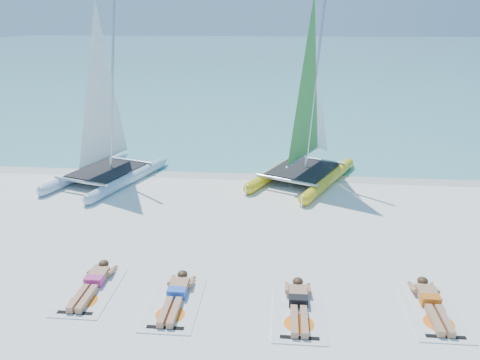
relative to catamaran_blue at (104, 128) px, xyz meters
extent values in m
plane|color=white|center=(4.27, -4.40, -1.85)|extent=(140.00, 140.00, 0.00)
cube|color=#75C3BD|center=(4.27, 58.60, -1.84)|extent=(140.00, 115.00, 0.01)
cube|color=silver|center=(4.27, 1.10, -1.84)|extent=(140.00, 1.40, 0.01)
cylinder|color=silver|center=(-0.89, 0.19, -1.67)|extent=(1.60, 3.98, 0.36)
cone|color=silver|center=(-0.20, 2.32, -1.67)|extent=(0.49, 0.60, 0.34)
cylinder|color=silver|center=(0.83, -0.37, -1.67)|extent=(1.60, 3.98, 0.36)
cone|color=silver|center=(1.53, 1.76, -1.67)|extent=(0.49, 0.60, 0.34)
cube|color=black|center=(-0.03, -0.09, -1.46)|extent=(2.36, 2.67, 0.03)
cylinder|color=silver|center=(0.20, 0.60, 1.33)|extent=(0.41, 1.04, 5.60)
cylinder|color=yellow|center=(5.82, 0.97, -1.66)|extent=(2.13, 4.02, 0.38)
cone|color=yellow|center=(6.81, 3.10, -1.66)|extent=(0.55, 0.64, 0.36)
cylinder|color=yellow|center=(7.55, 0.17, -1.66)|extent=(2.13, 4.02, 0.38)
cone|color=yellow|center=(8.54, 2.30, -1.66)|extent=(0.55, 0.64, 0.36)
cube|color=black|center=(6.69, 0.57, -1.44)|extent=(2.65, 2.89, 0.03)
cylinder|color=silver|center=(7.01, 1.26, 1.48)|extent=(0.55, 1.05, 5.87)
cube|color=white|center=(2.08, -6.82, -1.84)|extent=(1.00, 1.85, 0.02)
cube|color=tan|center=(2.08, -6.39, -1.73)|extent=(0.36, 0.55, 0.17)
cube|color=#C72E85|center=(2.08, -6.59, -1.72)|extent=(0.37, 0.22, 0.17)
cube|color=tan|center=(2.08, -7.19, -1.76)|extent=(0.31, 0.85, 0.13)
sphere|color=tan|center=(2.08, -6.02, -1.69)|extent=(0.21, 0.21, 0.21)
ellipsoid|color=#3A2515|center=(2.08, -6.01, -1.65)|extent=(0.22, 0.24, 0.15)
cube|color=white|center=(3.92, -7.11, -1.84)|extent=(1.00, 1.85, 0.02)
cube|color=tan|center=(3.92, -6.68, -1.73)|extent=(0.36, 0.55, 0.17)
cube|color=blue|center=(3.92, -6.88, -1.72)|extent=(0.37, 0.22, 0.17)
cube|color=tan|center=(3.92, -7.48, -1.76)|extent=(0.31, 0.85, 0.13)
sphere|color=tan|center=(3.92, -6.31, -1.69)|extent=(0.21, 0.21, 0.21)
ellipsoid|color=#3A2515|center=(3.92, -6.30, -1.65)|extent=(0.22, 0.24, 0.15)
cube|color=white|center=(6.35, -7.17, -1.84)|extent=(1.00, 1.85, 0.02)
cube|color=tan|center=(6.35, -6.74, -1.73)|extent=(0.36, 0.55, 0.17)
cube|color=black|center=(6.35, -6.94, -1.72)|extent=(0.37, 0.22, 0.17)
cube|color=tan|center=(6.35, -7.54, -1.76)|extent=(0.31, 0.85, 0.13)
sphere|color=tan|center=(6.35, -6.37, -1.69)|extent=(0.21, 0.21, 0.21)
ellipsoid|color=#3A2515|center=(6.35, -6.36, -1.65)|extent=(0.22, 0.24, 0.15)
cube|color=white|center=(8.93, -6.91, -1.84)|extent=(1.00, 1.85, 0.02)
cube|color=tan|center=(8.93, -6.48, -1.73)|extent=(0.36, 0.55, 0.17)
cube|color=orange|center=(8.93, -6.68, -1.72)|extent=(0.37, 0.22, 0.17)
cube|color=tan|center=(8.93, -7.28, -1.76)|extent=(0.31, 0.85, 0.13)
sphere|color=tan|center=(8.93, -6.11, -1.69)|extent=(0.21, 0.21, 0.21)
ellipsoid|color=#3A2515|center=(8.93, -6.10, -1.65)|extent=(0.22, 0.24, 0.15)
camera|label=1|loc=(5.92, -14.83, 3.55)|focal=35.00mm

